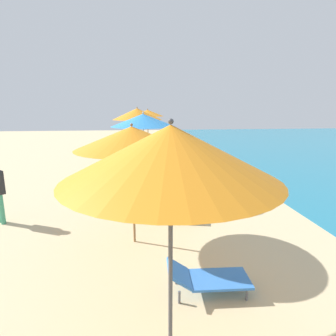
# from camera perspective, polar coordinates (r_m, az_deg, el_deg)

# --- Properties ---
(umbrella_third) EXTENTS (2.30, 2.30, 2.77)m
(umbrella_third) POSITION_cam_1_polar(r_m,az_deg,el_deg) (2.86, 0.56, 3.09)
(umbrella_third) COLOR #4C4C51
(umbrella_third) RESTS_ON ground
(lounger_third_shoreside) EXTENTS (1.32, 0.62, 0.48)m
(lounger_third_shoreside) POSITION_cam_1_polar(r_m,az_deg,el_deg) (4.74, 8.10, -21.45)
(lounger_third_shoreside) COLOR blue
(lounger_third_shoreside) RESTS_ON ground
(umbrella_fourth) EXTENTS (2.32, 2.32, 2.57)m
(umbrella_fourth) POSITION_cam_1_polar(r_m,az_deg,el_deg) (5.66, -7.46, 6.14)
(umbrella_fourth) COLOR olive
(umbrella_fourth) RESTS_ON ground
(lounger_fourth_shoreside) EXTENTS (1.56, 0.97, 0.57)m
(lounger_fourth_shoreside) POSITION_cam_1_polar(r_m,az_deg,el_deg) (7.35, 0.38, -8.34)
(lounger_fourth_shoreside) COLOR #4CA572
(lounger_fourth_shoreside) RESTS_ON ground
(umbrella_fifth) EXTENTS (2.06, 2.06, 2.74)m
(umbrella_fifth) POSITION_cam_1_polar(r_m,az_deg,el_deg) (8.92, -5.15, 9.75)
(umbrella_fifth) COLOR silver
(umbrella_fifth) RESTS_ON ground
(lounger_fifth_shoreside) EXTENTS (1.50, 1.00, 0.51)m
(lounger_fifth_shoreside) POSITION_cam_1_polar(r_m,az_deg,el_deg) (10.43, -1.83, -2.09)
(lounger_fifth_shoreside) COLOR #D8593F
(lounger_fifth_shoreside) RESTS_ON ground
(lounger_fifth_inland) EXTENTS (1.43, 0.73, 0.62)m
(lounger_fifth_inland) POSITION_cam_1_polar(r_m,az_deg,el_deg) (8.11, 1.46, -5.86)
(lounger_fifth_inland) COLOR #4CA572
(lounger_fifth_inland) RESTS_ON ground
(umbrella_sixth) EXTENTS (2.16, 2.16, 2.90)m
(umbrella_sixth) POSITION_cam_1_polar(r_m,az_deg,el_deg) (12.44, -6.39, 10.99)
(umbrella_sixth) COLOR olive
(umbrella_sixth) RESTS_ON ground
(lounger_sixth_shoreside) EXTENTS (1.35, 0.79, 0.46)m
(lounger_sixth_shoreside) POSITION_cam_1_polar(r_m,az_deg,el_deg) (13.75, -2.14, 1.37)
(lounger_sixth_shoreside) COLOR #4CA572
(lounger_sixth_shoreside) RESTS_ON ground
(lounger_sixth_inland) EXTENTS (1.60, 0.85, 0.62)m
(lounger_sixth_inland) POSITION_cam_1_polar(r_m,az_deg,el_deg) (11.58, -3.61, -0.35)
(lounger_sixth_inland) COLOR #4CA572
(lounger_sixth_inland) RESTS_ON ground
(umbrella_farthest) EXTENTS (1.80, 1.80, 2.80)m
(umbrella_farthest) POSITION_cam_1_polar(r_m,az_deg,el_deg) (15.88, -4.21, 11.20)
(umbrella_farthest) COLOR olive
(umbrella_farthest) RESTS_ON ground
(lounger_farthest_shoreside) EXTENTS (1.35, 0.83, 0.48)m
(lounger_farthest_shoreside) POSITION_cam_1_polar(r_m,az_deg,el_deg) (17.38, -1.50, 3.66)
(lounger_farthest_shoreside) COLOR #D8593F
(lounger_farthest_shoreside) RESTS_ON ground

